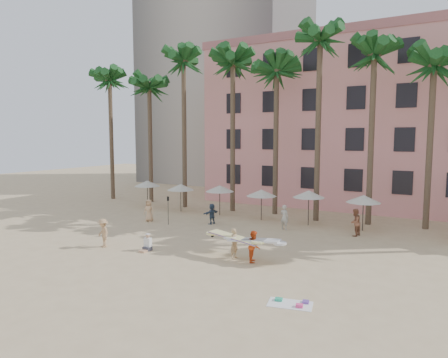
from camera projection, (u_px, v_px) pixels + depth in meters
The scene contains 11 objects.
ground at pixel (185, 263), 21.56m from camera, with size 120.00×120.00×0.00m, color #D1B789.
pink_hotel at pixel (390, 125), 39.94m from camera, with size 35.00×14.00×16.00m, color pink.
grey_tower at pixel (228, 17), 60.66m from camera, with size 22.00×18.00×50.00m, color #A89E8E.
palm_row at pixel (292, 62), 32.99m from camera, with size 44.40×5.40×16.30m.
umbrella_row at pixel (240, 190), 33.63m from camera, with size 22.50×2.70×2.73m.
beach_towel at pixel (291, 303), 16.31m from camera, with size 1.97×1.35×0.14m.
carrier_yellow at pixel (235, 241), 22.36m from camera, with size 3.24×1.19×1.73m.
carrier_white at pixel (254, 245), 21.79m from camera, with size 2.94×1.01×1.73m.
beachgoers at pixel (216, 220), 28.61m from camera, with size 16.53×11.53×1.91m.
paddle at pixel (168, 207), 30.99m from camera, with size 0.18×0.04×2.23m.
seated_man at pixel (147, 245), 23.97m from camera, with size 0.45×0.78×1.02m.
Camera 1 is at (12.03, -17.29, 6.81)m, focal length 32.00 mm.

